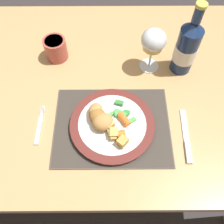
{
  "coord_description": "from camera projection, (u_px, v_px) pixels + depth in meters",
  "views": [
    {
      "loc": [
        0.05,
        -0.54,
        1.45
      ],
      "look_at": [
        0.05,
        -0.14,
        0.78
      ],
      "focal_mm": 40.0,
      "sensor_mm": 36.0,
      "label": 1
    }
  ],
  "objects": [
    {
      "name": "ground_plane",
      "position": [
        104.0,
        157.0,
        1.52
      ],
      "size": [
        6.0,
        6.0,
        0.0
      ],
      "primitive_type": "plane",
      "color": "#383333"
    },
    {
      "name": "dining_table",
      "position": [
        99.0,
        97.0,
        0.96
      ],
      "size": [
        1.47,
        0.85,
        0.74
      ],
      "color": "tan",
      "rests_on": "ground"
    },
    {
      "name": "placemat",
      "position": [
        112.0,
        126.0,
        0.8
      ],
      "size": [
        0.37,
        0.28,
        0.01
      ],
      "color": "brown",
      "rests_on": "dining_table"
    },
    {
      "name": "dinner_plate",
      "position": [
        112.0,
        125.0,
        0.78
      ],
      "size": [
        0.27,
        0.27,
        0.02
      ],
      "color": "white",
      "rests_on": "placemat"
    },
    {
      "name": "breaded_croquettes",
      "position": [
        100.0,
        118.0,
        0.76
      ],
      "size": [
        0.09,
        0.11,
        0.05
      ],
      "color": "tan",
      "rests_on": "dinner_plate"
    },
    {
      "name": "green_beans_pile",
      "position": [
        121.0,
        113.0,
        0.79
      ],
      "size": [
        0.09,
        0.09,
        0.02
      ],
      "color": "#4CA84C",
      "rests_on": "dinner_plate"
    },
    {
      "name": "glazed_carrots",
      "position": [
        122.0,
        129.0,
        0.75
      ],
      "size": [
        0.06,
        0.11,
        0.02
      ],
      "color": "orange",
      "rests_on": "dinner_plate"
    },
    {
      "name": "fork",
      "position": [
        39.0,
        128.0,
        0.79
      ],
      "size": [
        0.02,
        0.14,
        0.01
      ],
      "color": "silver",
      "rests_on": "dining_table"
    },
    {
      "name": "table_knife",
      "position": [
        187.0,
        140.0,
        0.77
      ],
      "size": [
        0.02,
        0.19,
        0.01
      ],
      "color": "silver",
      "rests_on": "dining_table"
    },
    {
      "name": "wine_glass",
      "position": [
        153.0,
        42.0,
        0.82
      ],
      "size": [
        0.09,
        0.09,
        0.17
      ],
      "color": "silver",
      "rests_on": "dining_table"
    },
    {
      "name": "bottle",
      "position": [
        187.0,
        47.0,
        0.83
      ],
      "size": [
        0.08,
        0.08,
        0.27
      ],
      "color": "navy",
      "rests_on": "dining_table"
    },
    {
      "name": "roast_potatoes",
      "position": [
        114.0,
        133.0,
        0.74
      ],
      "size": [
        0.08,
        0.1,
        0.03
      ],
      "color": "#E5BC66",
      "rests_on": "dinner_plate"
    },
    {
      "name": "drinking_cup",
      "position": [
        56.0,
        48.0,
        0.91
      ],
      "size": [
        0.08,
        0.08,
        0.08
      ],
      "color": "#B24C42",
      "rests_on": "dining_table"
    }
  ]
}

